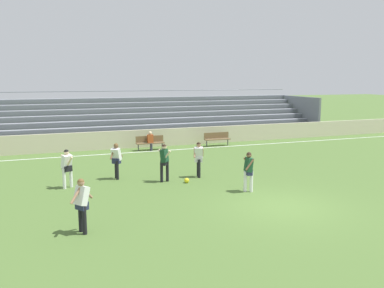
{
  "coord_description": "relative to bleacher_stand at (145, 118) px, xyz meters",
  "views": [
    {
      "loc": [
        -7.82,
        -11.83,
        4.53
      ],
      "look_at": [
        -1.0,
        6.54,
        1.32
      ],
      "focal_mm": 37.57,
      "sensor_mm": 36.0,
      "label": 1
    }
  ],
  "objects": [
    {
      "name": "player_white_wide_left",
      "position": [
        -6.45,
        -12.73,
        -0.6
      ],
      "size": [
        0.51,
        0.75,
        1.63
      ],
      "color": "white",
      "rests_on": "ground"
    },
    {
      "name": "player_dark_wide_right",
      "position": [
        0.35,
        -15.84,
        -0.6
      ],
      "size": [
        0.48,
        0.48,
        1.62
      ],
      "color": "white",
      "rests_on": "ground"
    },
    {
      "name": "field_line_sideline",
      "position": [
        0.57,
        -5.67,
        -1.56
      ],
      "size": [
        44.0,
        0.12,
        0.01
      ],
      "primitive_type": "cube",
      "color": "white",
      "rests_on": "ground"
    },
    {
      "name": "soccer_ball",
      "position": [
        -1.52,
        -13.68,
        -1.45
      ],
      "size": [
        0.22,
        0.22,
        0.22
      ],
      "primitive_type": "sphere",
      "color": "yellow",
      "rests_on": "ground"
    },
    {
      "name": "player_white_pressing_high",
      "position": [
        -0.64,
        -12.88,
        -0.59
      ],
      "size": [
        0.61,
        0.46,
        1.64
      ],
      "color": "black",
      "rests_on": "ground"
    },
    {
      "name": "ground_plane",
      "position": [
        0.57,
        -17.95,
        -1.56
      ],
      "size": [
        160.0,
        160.0,
        0.0
      ],
      "primitive_type": "plane",
      "color": "#4C6B30"
    },
    {
      "name": "player_dark_trailing_run",
      "position": [
        -2.37,
        -13.16,
        -0.56
      ],
      "size": [
        0.47,
        0.69,
        1.68
      ],
      "color": "black",
      "rests_on": "ground"
    },
    {
      "name": "spectator_seated",
      "position": [
        -0.96,
        -5.27,
        -0.86
      ],
      "size": [
        0.36,
        0.42,
        1.21
      ],
      "color": "#2D2D38",
      "rests_on": "ground"
    },
    {
      "name": "player_white_dropping_back",
      "position": [
        -6.33,
        -18.05,
        -0.58
      ],
      "size": [
        0.71,
        0.53,
        1.66
      ],
      "color": "black",
      "rests_on": "ground"
    },
    {
      "name": "bench_near_wall_gap",
      "position": [
        3.7,
        -5.16,
        -1.02
      ],
      "size": [
        1.8,
        0.4,
        0.9
      ],
      "color": "brown",
      "rests_on": "ground"
    },
    {
      "name": "bleacher_stand",
      "position": [
        0.0,
        0.0,
        0.0
      ],
      "size": [
        27.94,
        5.79,
        3.54
      ],
      "color": "#9EA3AD",
      "rests_on": "ground"
    },
    {
      "name": "bench_far_right",
      "position": [
        -0.96,
        -5.16,
        -1.02
      ],
      "size": [
        1.8,
        0.4,
        0.9
      ],
      "color": "brown",
      "rests_on": "ground"
    },
    {
      "name": "sideline_wall",
      "position": [
        0.57,
        -4.01,
        -0.98
      ],
      "size": [
        48.0,
        0.16,
        1.18
      ],
      "primitive_type": "cube",
      "color": "beige",
      "rests_on": "ground"
    },
    {
      "name": "player_white_overlapping",
      "position": [
        -4.26,
        -11.92,
        -0.59
      ],
      "size": [
        0.67,
        0.52,
        1.65
      ],
      "color": "black",
      "rests_on": "ground"
    }
  ]
}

